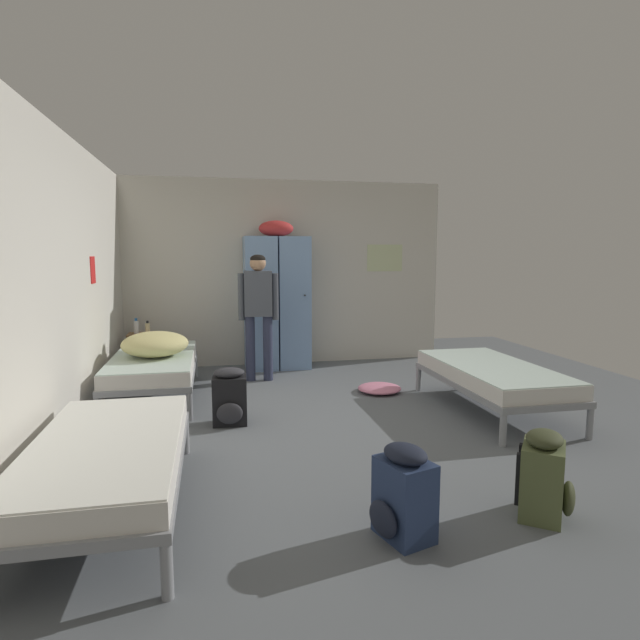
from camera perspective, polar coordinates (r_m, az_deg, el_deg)
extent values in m
plane|color=slate|center=(5.23, 0.61, -10.75)|extent=(8.60, 8.60, 0.00)
cube|color=beige|center=(7.66, -3.75, 5.15)|extent=(4.68, 0.06, 2.66)
cube|color=beige|center=(5.02, -26.11, 3.25)|extent=(0.06, 5.38, 2.66)
cube|color=beige|center=(7.97, 7.10, 6.76)|extent=(0.55, 0.01, 0.40)
cube|color=red|center=(5.92, -23.62, 5.04)|extent=(0.01, 0.20, 0.28)
cube|color=#7A9ECC|center=(7.33, -6.53, 1.82)|extent=(0.44, 0.52, 1.85)
cylinder|color=black|center=(7.06, -5.36, 2.65)|extent=(0.02, 0.03, 0.02)
cube|color=#7A9ECC|center=(7.38, -2.97, 1.90)|extent=(0.44, 0.52, 1.85)
cylinder|color=black|center=(7.12, -1.68, 2.72)|extent=(0.02, 0.03, 0.02)
ellipsoid|color=red|center=(7.33, -4.83, 9.95)|extent=(0.48, 0.36, 0.22)
cylinder|color=brown|center=(7.21, -20.26, -3.90)|extent=(0.03, 0.03, 0.55)
cylinder|color=brown|center=(7.17, -17.48, -3.85)|extent=(0.03, 0.03, 0.55)
cylinder|color=brown|center=(7.48, -19.96, -3.50)|extent=(0.03, 0.03, 0.55)
cylinder|color=brown|center=(7.43, -17.28, -3.45)|extent=(0.03, 0.03, 0.55)
cube|color=brown|center=(7.34, -18.72, -4.30)|extent=(0.38, 0.30, 0.02)
cube|color=brown|center=(7.27, -18.84, -1.47)|extent=(0.38, 0.30, 0.02)
cylinder|color=gray|center=(2.82, -16.42, -24.84)|extent=(0.06, 0.06, 0.28)
cylinder|color=gray|center=(4.60, -25.26, -12.21)|extent=(0.06, 0.06, 0.28)
cylinder|color=gray|center=(4.48, -14.52, -12.27)|extent=(0.06, 0.06, 0.28)
cube|color=gray|center=(3.61, -22.20, -14.58)|extent=(0.90, 1.90, 0.06)
cube|color=silver|center=(3.58, -22.28, -13.09)|extent=(0.87, 1.84, 0.14)
cube|color=white|center=(3.55, -22.34, -11.96)|extent=(0.86, 1.82, 0.01)
cylinder|color=gray|center=(6.69, 17.44, -5.83)|extent=(0.06, 0.06, 0.28)
cylinder|color=gray|center=(6.32, 10.74, -6.36)|extent=(0.06, 0.06, 0.28)
cylinder|color=gray|center=(5.22, 27.46, -10.04)|extent=(0.06, 0.06, 0.28)
cylinder|color=gray|center=(4.75, 19.41, -11.33)|extent=(0.06, 0.06, 0.28)
cube|color=gray|center=(5.67, 18.32, -6.45)|extent=(0.90, 1.90, 0.06)
cube|color=silver|center=(5.64, 18.36, -5.47)|extent=(0.87, 1.84, 0.14)
cube|color=silver|center=(5.63, 18.39, -4.72)|extent=(0.86, 1.82, 0.01)
cylinder|color=gray|center=(5.39, -23.16, -9.26)|extent=(0.06, 0.06, 0.28)
cylinder|color=gray|center=(5.29, -14.09, -9.20)|extent=(0.06, 0.06, 0.28)
cylinder|color=gray|center=(7.15, -20.28, -5.10)|extent=(0.06, 0.06, 0.28)
cylinder|color=gray|center=(7.07, -13.51, -4.98)|extent=(0.06, 0.06, 0.28)
cube|color=gray|center=(6.16, -17.72, -5.32)|extent=(0.90, 1.90, 0.06)
cube|color=silver|center=(6.14, -17.76, -4.41)|extent=(0.87, 1.84, 0.14)
cube|color=silver|center=(6.13, -17.79, -3.73)|extent=(0.86, 1.82, 0.01)
ellipsoid|color=#D1C67F|center=(6.04, -17.61, -2.52)|extent=(0.72, 0.75, 0.27)
cylinder|color=#2D334C|center=(6.70, -5.72, -3.08)|extent=(0.12, 0.12, 0.83)
cylinder|color=#2D334C|center=(6.70, -7.64, -3.11)|extent=(0.12, 0.12, 0.83)
cube|color=#474C56|center=(6.60, -6.77, 2.90)|extent=(0.36, 0.23, 0.57)
cylinder|color=#474C56|center=(6.61, -4.92, 2.57)|extent=(0.08, 0.08, 0.59)
cylinder|color=#474C56|center=(6.61, -8.62, 2.52)|extent=(0.08, 0.08, 0.59)
sphere|color=tan|center=(6.59, -6.82, 6.20)|extent=(0.20, 0.20, 0.20)
ellipsoid|color=black|center=(6.59, -6.83, 6.65)|extent=(0.19, 0.19, 0.11)
cylinder|color=white|center=(7.29, -19.47, -0.73)|extent=(0.07, 0.07, 0.17)
cylinder|color=#2666B2|center=(7.28, -19.51, 0.06)|extent=(0.04, 0.04, 0.03)
cylinder|color=beige|center=(7.21, -18.35, -0.87)|extent=(0.06, 0.06, 0.14)
cylinder|color=black|center=(7.20, -18.38, -0.20)|extent=(0.03, 0.03, 0.03)
cube|color=#566038|center=(3.63, 23.15, -15.89)|extent=(0.38, 0.40, 0.46)
ellipsoid|color=#383D23|center=(3.66, 25.53, -17.22)|extent=(0.21, 0.24, 0.20)
ellipsoid|color=#383D23|center=(3.53, 23.37, -11.85)|extent=(0.35, 0.36, 0.10)
cube|color=black|center=(3.55, 20.84, -15.94)|extent=(0.05, 0.05, 0.32)
cube|color=black|center=(3.71, 21.08, -14.90)|extent=(0.05, 0.05, 0.32)
cube|color=black|center=(5.09, -9.85, -8.67)|extent=(0.33, 0.26, 0.46)
ellipsoid|color=#2D2D33|center=(4.97, -9.86, -10.06)|extent=(0.24, 0.09, 0.20)
ellipsoid|color=#2D2D33|center=(5.02, -9.91, -5.71)|extent=(0.30, 0.23, 0.10)
cube|color=black|center=(5.22, -10.80, -8.03)|extent=(0.05, 0.03, 0.32)
cube|color=black|center=(5.21, -8.84, -8.00)|extent=(0.05, 0.03, 0.32)
cube|color=navy|center=(3.18, 9.23, -18.78)|extent=(0.33, 0.38, 0.46)
ellipsoid|color=black|center=(3.14, 6.90, -20.83)|extent=(0.15, 0.25, 0.20)
ellipsoid|color=black|center=(3.07, 9.33, -14.25)|extent=(0.29, 0.34, 0.10)
cube|color=black|center=(3.31, 10.16, -17.27)|extent=(0.04, 0.05, 0.32)
cube|color=black|center=(3.19, 12.27, -18.32)|extent=(0.04, 0.05, 0.32)
ellipsoid|color=pink|center=(6.21, 6.53, -7.43)|extent=(0.51, 0.50, 0.09)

